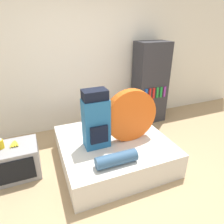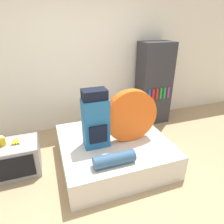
{
  "view_description": "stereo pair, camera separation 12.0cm",
  "coord_description": "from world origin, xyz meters",
  "px_view_note": "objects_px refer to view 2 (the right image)",
  "views": [
    {
      "loc": [
        -0.82,
        -1.73,
        1.99
      ],
      "look_at": [
        0.11,
        0.59,
        0.83
      ],
      "focal_mm": 32.0,
      "sensor_mm": 36.0,
      "label": 1
    },
    {
      "loc": [
        -0.71,
        -1.77,
        1.99
      ],
      "look_at": [
        0.11,
        0.59,
        0.83
      ],
      "focal_mm": 32.0,
      "sensor_mm": 36.0,
      "label": 2
    }
  ],
  "objects_px": {
    "sleeping_roll": "(114,159)",
    "television": "(16,158)",
    "canister": "(2,141)",
    "backpack": "(96,120)",
    "tent_bag": "(131,116)",
    "bookshelf": "(154,84)"
  },
  "relations": [
    {
      "from": "sleeping_roll",
      "to": "television",
      "type": "height_order",
      "value": "sleeping_roll"
    },
    {
      "from": "bookshelf",
      "to": "canister",
      "type": "bearing_deg",
      "value": -164.04
    },
    {
      "from": "backpack",
      "to": "television",
      "type": "xyz_separation_m",
      "value": [
        -1.1,
        0.27,
        -0.55
      ]
    },
    {
      "from": "backpack",
      "to": "sleeping_roll",
      "type": "xyz_separation_m",
      "value": [
        0.1,
        -0.48,
        -0.32
      ]
    },
    {
      "from": "television",
      "to": "canister",
      "type": "height_order",
      "value": "canister"
    },
    {
      "from": "backpack",
      "to": "tent_bag",
      "type": "xyz_separation_m",
      "value": [
        0.5,
        -0.02,
        -0.01
      ]
    },
    {
      "from": "canister",
      "to": "backpack",
      "type": "bearing_deg",
      "value": -13.91
    },
    {
      "from": "sleeping_roll",
      "to": "bookshelf",
      "type": "bearing_deg",
      "value": 47.97
    },
    {
      "from": "tent_bag",
      "to": "canister",
      "type": "bearing_deg",
      "value": 169.4
    },
    {
      "from": "tent_bag",
      "to": "canister",
      "type": "relative_size",
      "value": 5.63
    },
    {
      "from": "television",
      "to": "bookshelf",
      "type": "xyz_separation_m",
      "value": [
        2.6,
        0.81,
        0.58
      ]
    },
    {
      "from": "canister",
      "to": "tent_bag",
      "type": "bearing_deg",
      "value": -10.6
    },
    {
      "from": "tent_bag",
      "to": "backpack",
      "type": "bearing_deg",
      "value": 177.7
    },
    {
      "from": "canister",
      "to": "bookshelf",
      "type": "height_order",
      "value": "bookshelf"
    },
    {
      "from": "tent_bag",
      "to": "television",
      "type": "height_order",
      "value": "tent_bag"
    },
    {
      "from": "sleeping_roll",
      "to": "television",
      "type": "relative_size",
      "value": 0.82
    },
    {
      "from": "backpack",
      "to": "television",
      "type": "height_order",
      "value": "backpack"
    },
    {
      "from": "sleeping_roll",
      "to": "bookshelf",
      "type": "xyz_separation_m",
      "value": [
        1.4,
        1.56,
        0.36
      ]
    },
    {
      "from": "bookshelf",
      "to": "sleeping_roll",
      "type": "bearing_deg",
      "value": -132.03
    },
    {
      "from": "tent_bag",
      "to": "television",
      "type": "bearing_deg",
      "value": 169.63
    },
    {
      "from": "backpack",
      "to": "sleeping_roll",
      "type": "relative_size",
      "value": 1.57
    },
    {
      "from": "backpack",
      "to": "canister",
      "type": "bearing_deg",
      "value": 166.09
    }
  ]
}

